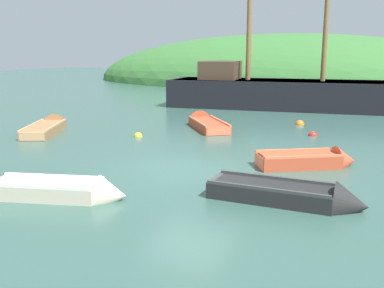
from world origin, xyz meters
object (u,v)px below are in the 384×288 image
object	(u,v)px
rowboat_center	(293,197)
buoy_orange	(300,124)
rowboat_portside	(48,129)
rowboat_outer_right	(65,193)
buoy_yellow	(138,136)
buoy_red	(313,136)
rowboat_outer_left	(311,162)
rowboat_near_dock	(205,124)
sailing_ship	(277,98)

from	to	relation	value
rowboat_center	buoy_orange	xyz separation A→B (m)	(-2.52, 10.78, -0.13)
rowboat_portside	rowboat_center	size ratio (longest dim) A/B	1.06
rowboat_outer_right	buoy_orange	size ratio (longest dim) A/B	8.13
buoy_yellow	buoy_red	world-z (taller)	buoy_red
rowboat_outer_left	buoy_yellow	world-z (taller)	rowboat_outer_left
rowboat_portside	buoy_orange	xyz separation A→B (m)	(9.10, 6.72, -0.12)
rowboat_outer_left	rowboat_center	bearing A→B (deg)	-119.53
rowboat_portside	rowboat_center	xyz separation A→B (m)	(11.63, -4.05, 0.02)
rowboat_portside	buoy_orange	distance (m)	11.32
rowboat_outer_left	buoy_yellow	xyz separation A→B (m)	(-7.21, 1.47, -0.14)
rowboat_outer_left	rowboat_near_dock	world-z (taller)	rowboat_near_dock
rowboat_outer_right	buoy_red	xyz separation A→B (m)	(3.45, 10.40, -0.12)
rowboat_outer_right	buoy_orange	xyz separation A→B (m)	(2.31, 12.90, -0.12)
rowboat_outer_right	buoy_yellow	xyz separation A→B (m)	(-2.74, 6.99, -0.12)
rowboat_near_dock	rowboat_center	size ratio (longest dim) A/B	0.98
rowboat_portside	rowboat_outer_right	xyz separation A→B (m)	(6.80, -6.18, 0.01)
rowboat_center	buoy_yellow	size ratio (longest dim) A/B	10.63
sailing_ship	buoy_red	distance (m)	8.87
rowboat_outer_right	buoy_red	bearing A→B (deg)	52.17
sailing_ship	buoy_red	world-z (taller)	sailing_ship
sailing_ship	buoy_yellow	size ratio (longest dim) A/B	47.43
sailing_ship	buoy_yellow	bearing A→B (deg)	-112.13
rowboat_near_dock	rowboat_outer_right	world-z (taller)	rowboat_near_dock
rowboat_outer_left	buoy_yellow	size ratio (longest dim) A/B	8.81
buoy_yellow	buoy_red	xyz separation A→B (m)	(6.19, 3.41, 0.00)
sailing_ship	rowboat_near_dock	xyz separation A→B (m)	(-0.90, -8.12, -0.50)
rowboat_portside	rowboat_outer_left	world-z (taller)	rowboat_portside
rowboat_outer_right	rowboat_outer_left	bearing A→B (deg)	31.50
rowboat_outer_right	buoy_orange	distance (m)	13.10
sailing_ship	buoy_yellow	world-z (taller)	sailing_ship
rowboat_outer_left	buoy_orange	size ratio (longest dim) A/B	7.14
sailing_ship	rowboat_center	size ratio (longest dim) A/B	4.46
rowboat_near_dock	buoy_orange	xyz separation A→B (m)	(3.64, 2.66, -0.11)
sailing_ship	rowboat_outer_left	world-z (taller)	sailing_ship
sailing_ship	rowboat_outer_left	bearing A→B (deg)	-79.77
buoy_orange	buoy_red	xyz separation A→B (m)	(1.15, -2.50, 0.00)
rowboat_outer_left	rowboat_outer_right	size ratio (longest dim) A/B	0.88
buoy_yellow	buoy_orange	bearing A→B (deg)	49.52
rowboat_outer_left	buoy_red	distance (m)	5.00
rowboat_outer_left	buoy_red	size ratio (longest dim) A/B	8.29
buoy_yellow	sailing_ship	bearing A→B (deg)	78.52
buoy_yellow	buoy_red	distance (m)	7.07
rowboat_outer_left	rowboat_outer_right	world-z (taller)	rowboat_outer_left
rowboat_portside	buoy_yellow	size ratio (longest dim) A/B	11.27
sailing_ship	rowboat_outer_right	size ratio (longest dim) A/B	4.73
sailing_ship	buoy_orange	distance (m)	6.14
buoy_red	rowboat_near_dock	bearing A→B (deg)	-178.06
rowboat_near_dock	rowboat_outer_right	xyz separation A→B (m)	(1.33, -10.24, 0.01)
rowboat_outer_left	sailing_ship	bearing A→B (deg)	75.35
rowboat_near_dock	buoy_yellow	distance (m)	3.55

